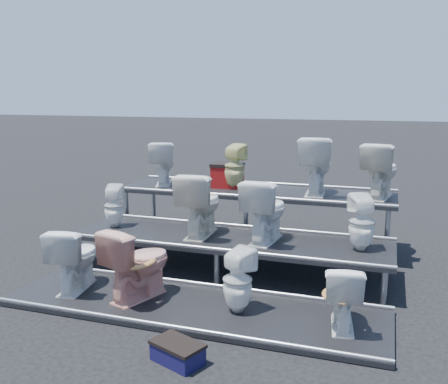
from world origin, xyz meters
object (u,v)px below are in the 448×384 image
(toilet_1, at_px, (138,262))
(toilet_3, at_px, (343,295))
(toilet_5, at_px, (200,204))
(toilet_11, at_px, (380,170))
(toilet_7, at_px, (362,222))
(step_stool, at_px, (178,354))
(toilet_8, at_px, (163,163))
(toilet_10, at_px, (316,165))
(toilet_2, at_px, (238,280))
(toilet_4, at_px, (114,206))
(red_crate, at_px, (227,177))
(toilet_6, at_px, (265,210))
(toilet_0, at_px, (75,258))
(toilet_9, at_px, (234,166))

(toilet_1, distance_m, toilet_3, 2.24)
(toilet_5, bearing_deg, toilet_11, -152.54)
(toilet_7, distance_m, step_stool, 2.82)
(toilet_3, distance_m, toilet_8, 4.17)
(toilet_11, bearing_deg, toilet_10, 10.83)
(toilet_5, bearing_deg, toilet_2, 122.65)
(toilet_11, bearing_deg, toilet_4, 30.97)
(toilet_2, xyz_separation_m, step_stool, (-0.23, -1.04, -0.32))
(toilet_8, xyz_separation_m, red_crate, (1.08, 0.10, -0.19))
(toilet_6, distance_m, toilet_10, 1.43)
(toilet_3, relative_size, toilet_4, 1.09)
(toilet_2, height_order, toilet_10, toilet_10)
(toilet_0, height_order, toilet_1, toilet_1)
(step_stool, bearing_deg, toilet_7, 80.98)
(toilet_1, distance_m, toilet_2, 1.17)
(toilet_4, bearing_deg, toilet_6, 162.92)
(toilet_4, distance_m, toilet_7, 3.39)
(toilet_5, bearing_deg, red_crate, -89.62)
(toilet_6, bearing_deg, toilet_11, -130.23)
(toilet_4, bearing_deg, toilet_10, -170.78)
(toilet_3, height_order, toilet_7, toilet_7)
(toilet_2, height_order, toilet_9, toilet_9)
(toilet_10, distance_m, red_crate, 1.43)
(toilet_0, height_order, toilet_4, toilet_4)
(toilet_4, distance_m, toilet_6, 2.20)
(toilet_0, xyz_separation_m, toilet_4, (-0.24, 1.30, 0.32))
(toilet_2, bearing_deg, toilet_9, -47.68)
(toilet_10, bearing_deg, toilet_3, 100.83)
(toilet_3, xyz_separation_m, toilet_10, (-0.68, 2.60, 0.90))
(toilet_0, distance_m, red_crate, 2.94)
(toilet_3, xyz_separation_m, toilet_11, (0.24, 2.60, 0.87))
(toilet_11, height_order, red_crate, toilet_11)
(toilet_6, height_order, red_crate, toilet_6)
(toilet_4, height_order, toilet_10, toilet_10)
(toilet_2, relative_size, step_stool, 1.56)
(toilet_2, bearing_deg, red_crate, -45.57)
(toilet_3, bearing_deg, toilet_0, -7.69)
(toilet_5, relative_size, toilet_6, 1.05)
(red_crate, bearing_deg, toilet_5, -89.90)
(toilet_1, bearing_deg, toilet_0, 19.09)
(toilet_0, xyz_separation_m, toilet_9, (1.14, 2.60, 0.77))
(toilet_4, bearing_deg, toilet_3, 141.45)
(toilet_0, relative_size, toilet_8, 1.08)
(toilet_2, xyz_separation_m, red_crate, (-1.00, 2.70, 0.62))
(toilet_7, bearing_deg, toilet_8, -44.66)
(toilet_1, height_order, toilet_11, toilet_11)
(toilet_4, height_order, red_crate, red_crate)
(toilet_5, bearing_deg, toilet_10, -138.21)
(toilet_10, relative_size, red_crate, 1.85)
(toilet_0, distance_m, toilet_8, 2.71)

